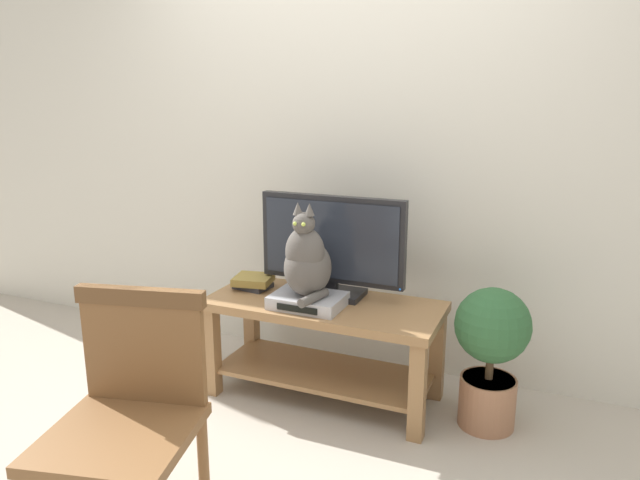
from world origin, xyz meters
The scene contains 9 objects.
ground_plane centered at (0.00, 0.00, 0.00)m, with size 12.00×12.00×0.00m, color #ADA393.
back_wall centered at (0.00, 1.04, 1.40)m, with size 7.00×0.12×2.80m, color beige.
tv_stand centered at (0.06, 0.49, 0.36)m, with size 1.19×0.52×0.52m.
tv centered at (0.06, 0.59, 0.80)m, with size 0.77×0.20×0.53m.
media_box centered at (0.01, 0.39, 0.55)m, with size 0.35×0.26×0.06m.
cat centered at (0.01, 0.38, 0.76)m, with size 0.23×0.32×0.47m.
wooden_chair centered at (-0.15, -0.72, 0.53)m, with size 0.56×0.56×0.90m.
book_stack centered at (-0.38, 0.54, 0.56)m, with size 0.22×0.21×0.07m.
potted_plant centered at (0.88, 0.53, 0.40)m, with size 0.35×0.35×0.68m.
Camera 1 is at (1.14, -2.11, 1.54)m, focal length 32.99 mm.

